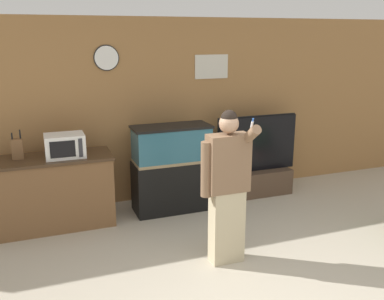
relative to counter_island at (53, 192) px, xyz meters
name	(u,v)px	position (x,y,z in m)	size (l,w,h in m)	color
wall_back_paneled	(159,111)	(1.55, 0.55, 0.85)	(10.00, 0.08, 2.60)	olive
counter_island	(53,192)	(0.00, 0.00, 0.00)	(1.49, 0.63, 0.91)	brown
microwave	(65,146)	(0.18, -0.05, 0.60)	(0.47, 0.35, 0.28)	white
knife_block	(17,149)	(-0.36, 0.06, 0.58)	(0.13, 0.11, 0.35)	brown
aquarium_on_stand	(172,168)	(1.56, -0.01, 0.14)	(1.05, 0.48, 1.19)	black
tv_on_stand	(256,172)	(2.94, 0.11, -0.10)	(1.28, 0.40, 1.22)	#4C3828
person_standing	(227,186)	(1.67, -1.55, 0.40)	(0.52, 0.39, 1.65)	#BCAD89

